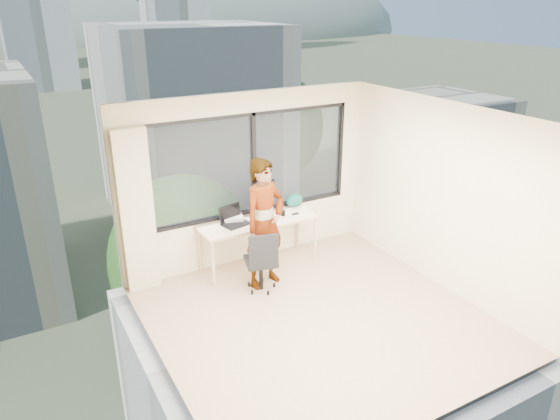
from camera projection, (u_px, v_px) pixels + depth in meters
floor at (318, 318)px, 6.63m from camera, size 4.00×4.00×0.01m
ceiling at (325, 118)px, 5.65m from camera, size 4.00×4.00×0.01m
wall_front at (447, 307)px, 4.53m from camera, size 4.00×0.01×2.60m
wall_left at (156, 265)px, 5.24m from camera, size 0.01×4.00×2.60m
wall_right at (443, 197)px, 7.05m from camera, size 0.01×4.00×2.60m
window_wall at (250, 164)px, 7.70m from camera, size 3.30×0.16×1.55m
curtain at (137, 212)px, 6.94m from camera, size 0.45×0.14×2.30m
desk at (259, 243)px, 7.83m from camera, size 1.80×0.60×0.75m
chair at (261, 259)px, 7.14m from camera, size 0.58×0.58×0.94m
person at (265, 223)px, 7.13m from camera, size 0.78×0.62×1.86m
monitor at (262, 200)px, 7.74m from camera, size 0.54×0.30×0.53m
game_console at (232, 218)px, 7.67m from camera, size 0.36×0.33×0.07m
laptop at (236, 217)px, 7.50m from camera, size 0.46×0.48×0.25m
cellphone at (295, 214)px, 7.91m from camera, size 0.11×0.06×0.01m
pen_cup at (283, 213)px, 7.85m from camera, size 0.09×0.09×0.09m
handbag at (295, 200)px, 8.16m from camera, size 0.31×0.23×0.22m
exterior_ground at (5, 91)px, 108.91m from camera, size 400.00×400.00×0.04m
near_bldg_b at (193, 121)px, 45.04m from camera, size 14.00×13.00×16.00m
near_bldg_c at (425, 154)px, 46.22m from camera, size 12.00×10.00×10.00m
far_tower_b at (33, 14)px, 106.86m from camera, size 13.00×13.00×30.00m
far_tower_c at (175, 19)px, 140.51m from camera, size 15.00×15.00×26.00m
hill_b at (168, 31)px, 315.77m from camera, size 300.00×220.00×96.00m
tree_b at (187, 279)px, 26.57m from camera, size 7.60×7.60×9.00m
tree_c at (282, 136)px, 52.30m from camera, size 8.40×8.40×10.00m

